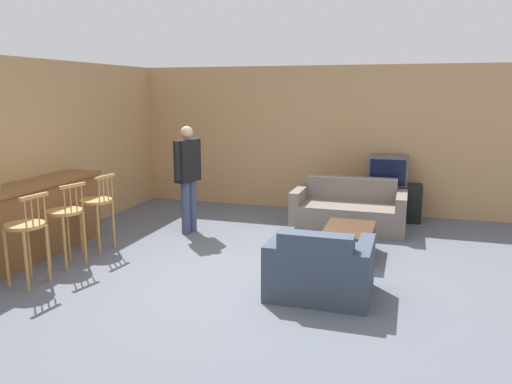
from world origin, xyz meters
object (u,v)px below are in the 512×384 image
at_px(bar_chair_far, 97,207).
at_px(person_by_window, 188,174).
at_px(armchair_near, 320,270).
at_px(tv_unit, 387,201).
at_px(bar_chair_mid, 66,218).
at_px(bar_chair_near, 26,233).
at_px(couch_far, 349,211).
at_px(coffee_table, 349,232).
at_px(tv, 388,170).

distance_m(bar_chair_far, person_by_window, 1.46).
relative_size(armchair_near, tv_unit, 0.94).
bearing_deg(tv_unit, bar_chair_far, -141.48).
bearing_deg(bar_chair_mid, bar_chair_near, -89.98).
xyz_separation_m(bar_chair_near, person_by_window, (0.83, 2.48, 0.32)).
height_order(bar_chair_mid, couch_far, bar_chair_mid).
xyz_separation_m(coffee_table, tv, (0.38, 2.21, 0.51)).
distance_m(armchair_near, tv_unit, 3.64).
relative_size(couch_far, coffee_table, 1.80).
distance_m(bar_chair_mid, couch_far, 4.23).
height_order(tv, person_by_window, person_by_window).
bearing_deg(bar_chair_mid, coffee_table, 22.67).
bearing_deg(bar_chair_mid, person_by_window, 65.38).
xyz_separation_m(bar_chair_mid, tv, (3.70, 3.60, 0.24)).
height_order(coffee_table, person_by_window, person_by_window).
bearing_deg(coffee_table, couch_far, 96.76).
relative_size(bar_chair_mid, coffee_table, 1.08).
xyz_separation_m(bar_chair_far, tv_unit, (3.70, 2.95, -0.31)).
height_order(bar_chair_far, armchair_near, bar_chair_far).
xyz_separation_m(couch_far, coffee_table, (0.17, -1.39, 0.05)).
distance_m(bar_chair_near, tv_unit, 5.66).
bearing_deg(bar_chair_near, tv_unit, 49.07).
xyz_separation_m(couch_far, tv, (0.54, 0.82, 0.56)).
relative_size(bar_chair_near, person_by_window, 0.64).
relative_size(bar_chair_near, bar_chair_mid, 1.00).
bearing_deg(tv, coffee_table, -99.66).
bearing_deg(armchair_near, coffee_table, 84.39).
bearing_deg(person_by_window, bar_chair_far, -125.60).
distance_m(bar_chair_near, armchair_near, 3.28).
distance_m(bar_chair_far, tv, 4.74).
height_order(couch_far, tv_unit, couch_far).
bearing_deg(bar_chair_mid, couch_far, 41.34).
relative_size(bar_chair_mid, person_by_window, 0.64).
bearing_deg(armchair_near, bar_chair_near, -168.20).
xyz_separation_m(bar_chair_near, tv_unit, (3.70, 4.27, -0.31)).
height_order(bar_chair_near, coffee_table, bar_chair_near).
relative_size(tv, person_by_window, 0.39).
bearing_deg(bar_chair_near, armchair_near, 11.80).
bearing_deg(bar_chair_far, person_by_window, 54.40).
height_order(couch_far, armchair_near, couch_far).
relative_size(bar_chair_mid, tv_unit, 0.92).
distance_m(bar_chair_mid, bar_chair_far, 0.65).
bearing_deg(bar_chair_mid, tv_unit, 44.19).
bearing_deg(couch_far, bar_chair_near, -132.49).
bearing_deg(tv, couch_far, -123.57).
bearing_deg(bar_chair_far, couch_far, 33.96).
distance_m(bar_chair_mid, coffee_table, 3.62).
distance_m(tv_unit, person_by_window, 3.44).
xyz_separation_m(bar_chair_far, coffee_table, (3.33, 0.74, -0.27)).
bearing_deg(tv_unit, tv, -90.00).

